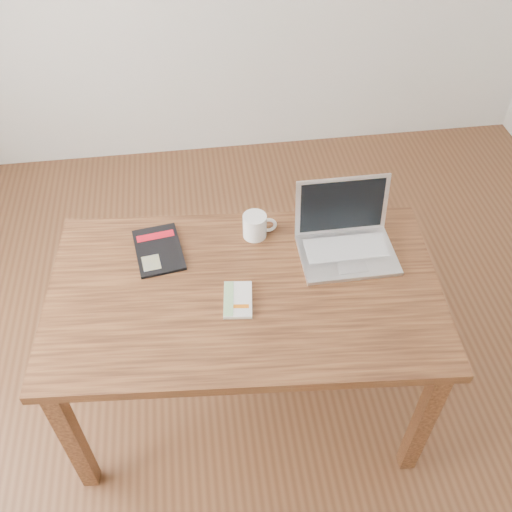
{
  "coord_description": "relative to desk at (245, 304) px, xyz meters",
  "views": [
    {
      "loc": [
        -0.25,
        -1.26,
        2.31
      ],
      "look_at": [
        -0.06,
        0.13,
        0.85
      ],
      "focal_mm": 40.0,
      "sensor_mm": 36.0,
      "label": 1
    }
  ],
  "objects": [
    {
      "name": "white_guidebook",
      "position": [
        -0.03,
        -0.05,
        0.1
      ],
      "size": [
        0.12,
        0.17,
        0.01
      ],
      "rotation": [
        0.0,
        0.0,
        -0.12
      ],
      "color": "silver",
      "rests_on": "desk"
    },
    {
      "name": "laptop",
      "position": [
        0.41,
        0.16,
        0.14
      ],
      "size": [
        0.36,
        0.29,
        0.25
      ],
      "rotation": [
        0.0,
        0.0,
        0.0
      ],
      "color": "silver",
      "rests_on": "desk"
    },
    {
      "name": "coffee_mug",
      "position": [
        0.08,
        0.27,
        0.14
      ],
      "size": [
        0.13,
        0.09,
        0.1
      ],
      "rotation": [
        0.0,
        0.0,
        -0.05
      ],
      "color": "silver",
      "rests_on": "desk"
    },
    {
      "name": "desk",
      "position": [
        0.0,
        0.0,
        0.0
      ],
      "size": [
        1.48,
        0.92,
        0.75
      ],
      "rotation": [
        0.0,
        0.0,
        -0.08
      ],
      "color": "#542F19",
      "rests_on": "ground"
    },
    {
      "name": "black_guidebook",
      "position": [
        -0.3,
        0.23,
        0.1
      ],
      "size": [
        0.21,
        0.28,
        0.01
      ],
      "rotation": [
        0.0,
        0.0,
        0.14
      ],
      "color": "black",
      "rests_on": "desk"
    },
    {
      "name": "room",
      "position": [
        0.04,
        -0.07,
        0.69
      ],
      "size": [
        4.04,
        4.04,
        2.7
      ],
      "color": "brown",
      "rests_on": "ground"
    }
  ]
}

